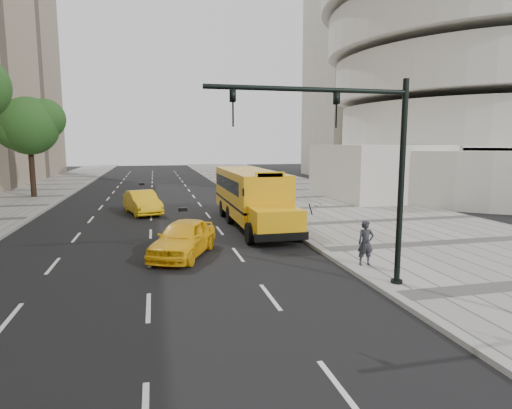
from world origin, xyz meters
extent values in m
plane|color=black|center=(0.00, 0.00, 0.00)|extent=(140.00, 140.00, 0.00)
cube|color=gray|center=(12.00, 0.00, 0.07)|extent=(12.00, 140.00, 0.15)
cube|color=gray|center=(6.00, 0.00, 0.07)|extent=(0.30, 140.00, 0.15)
cylinder|color=silver|center=(30.00, 14.00, 2.00)|extent=(32.00, 32.00, 4.00)
cylinder|color=silver|center=(30.00, 14.00, 6.10)|extent=(26.00, 26.00, 3.60)
cylinder|color=silver|center=(30.00, 14.00, 10.30)|extent=(27.60, 27.60, 3.60)
cylinder|color=silver|center=(30.00, 14.00, 14.50)|extent=(29.20, 29.20, 3.60)
cube|color=#B9B5A1|center=(28.00, 34.00, 17.50)|extent=(14.00, 12.00, 35.00)
cube|color=silver|center=(17.00, 10.00, 2.20)|extent=(8.00, 10.00, 4.40)
cylinder|color=black|center=(-10.50, 16.81, 2.63)|extent=(0.44, 0.44, 5.27)
sphere|color=#1D4416|center=(-10.50, 16.81, 5.92)|extent=(4.66, 4.66, 4.66)
sphere|color=#1D4416|center=(-9.34, 17.11, 6.52)|extent=(3.26, 3.26, 3.26)
sphere|color=#1D4416|center=(-11.43, 16.41, 5.52)|extent=(3.03, 3.03, 3.03)
cube|color=#EAA510|center=(4.50, 1.85, 1.77)|extent=(2.50, 9.00, 2.45)
cube|color=#EAA510|center=(4.50, -3.65, 1.10)|extent=(2.20, 2.00, 1.10)
cube|color=black|center=(4.50, -4.53, 0.55)|extent=(2.38, 0.25, 0.35)
cube|color=black|center=(4.50, 1.85, 1.25)|extent=(2.52, 9.00, 0.12)
cube|color=black|center=(4.50, -2.59, 2.25)|extent=(2.05, 0.10, 0.90)
cube|color=black|center=(4.50, 2.35, 2.25)|extent=(2.52, 7.50, 0.70)
cube|color=#EAA510|center=(4.50, -2.60, 3.05)|extent=(1.40, 0.12, 0.28)
ellipsoid|color=silver|center=(6.02, -5.05, 1.90)|extent=(0.32, 0.32, 0.14)
cylinder|color=black|center=(5.78, -4.83, 1.70)|extent=(0.36, 0.47, 0.58)
cylinder|color=black|center=(3.37, -3.35, 0.50)|extent=(0.30, 1.00, 1.00)
cylinder|color=black|center=(5.63, -3.35, 0.50)|extent=(0.30, 1.00, 1.00)
cylinder|color=black|center=(3.37, 1.85, 0.50)|extent=(0.30, 1.00, 1.00)
cylinder|color=black|center=(5.63, 1.85, 0.50)|extent=(0.30, 1.00, 1.00)
cylinder|color=black|center=(3.37, 4.35, 0.50)|extent=(0.30, 1.00, 1.00)
cylinder|color=black|center=(5.63, 4.35, 0.50)|extent=(0.30, 1.00, 1.00)
imported|color=yellow|center=(0.33, -4.71, 0.74)|extent=(3.33, 4.66, 1.47)
imported|color=yellow|center=(-1.53, 6.49, 0.75)|extent=(2.68, 4.79, 1.49)
imported|color=#27272D|center=(6.59, -8.04, 0.96)|extent=(0.63, 0.45, 1.63)
cylinder|color=black|center=(6.60, -10.11, 3.20)|extent=(0.18, 0.18, 6.40)
cylinder|color=black|center=(6.60, -10.11, 0.12)|extent=(0.36, 0.36, 0.25)
cylinder|color=black|center=(3.60, -10.11, 6.00)|extent=(6.00, 0.14, 0.14)
imported|color=black|center=(4.40, -10.11, 5.45)|extent=(0.16, 0.20, 1.00)
imported|color=black|center=(1.40, -10.11, 5.45)|extent=(0.16, 0.20, 1.00)
camera|label=1|loc=(-0.72, -21.71, 4.50)|focal=30.00mm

